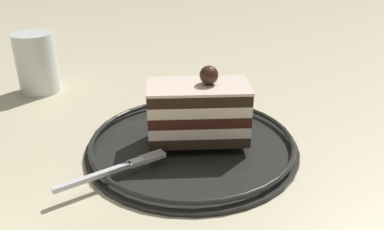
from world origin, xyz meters
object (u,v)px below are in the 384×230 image
fork (116,169)px  cake_slice (199,112)px  drink_glass_near (37,65)px  dessert_plate (192,143)px

fork → cake_slice: bearing=-63.9°
fork → drink_glass_near: 0.31m
dessert_plate → cake_slice: (-0.00, -0.01, 0.04)m
dessert_plate → cake_slice: size_ratio=2.03×
fork → drink_glass_near: size_ratio=1.24×
fork → dessert_plate: bearing=-61.0°
cake_slice → fork: size_ratio=1.06×
dessert_plate → cake_slice: cake_slice is taller
cake_slice → drink_glass_near: cake_slice is taller
dessert_plate → fork: bearing=119.0°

